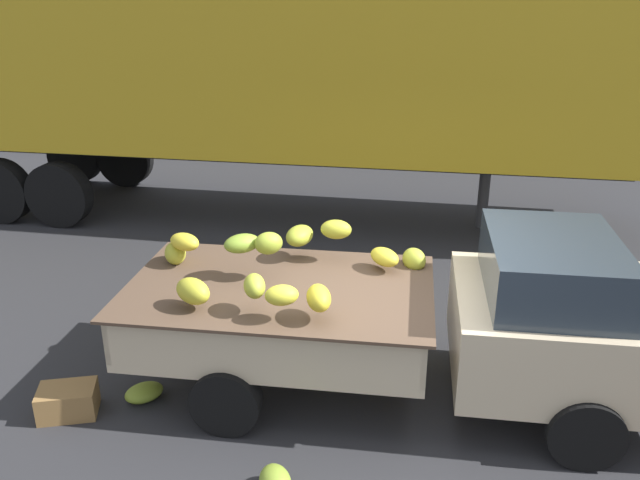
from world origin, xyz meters
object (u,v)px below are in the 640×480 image
Objects in this scene: pickup_truck at (496,318)px; fallen_banana_bunch_near_tailgate at (144,392)px; semi_trailer at (282,66)px; produce_crate at (68,401)px.

fallen_banana_bunch_near_tailgate is at bearing -171.51° from pickup_truck.
fallen_banana_bunch_near_tailgate is at bearing -90.94° from semi_trailer.
semi_trailer is at bearing 88.29° from fallen_banana_bunch_near_tailgate.
pickup_truck reaches higher than produce_crate.
produce_crate is (-3.91, -0.90, -0.75)m from pickup_truck.
pickup_truck is 4.08m from produce_crate.
produce_crate is (-0.61, -0.33, 0.06)m from fallen_banana_bunch_near_tailgate.
produce_crate is (-0.77, -5.91, -2.40)m from semi_trailer.
semi_trailer is 6.43m from produce_crate.
pickup_truck is 6.14m from semi_trailer.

